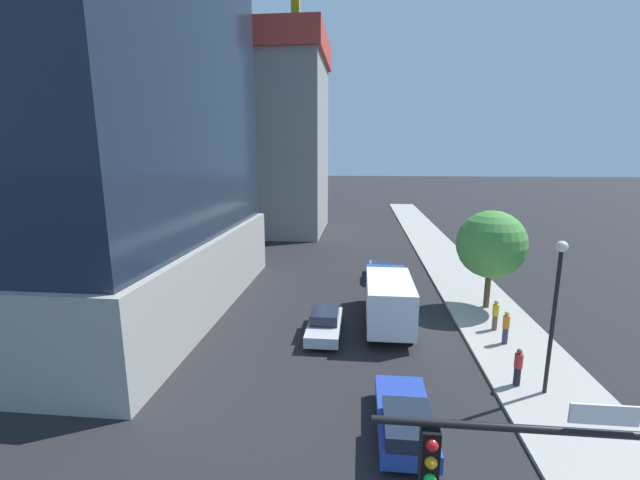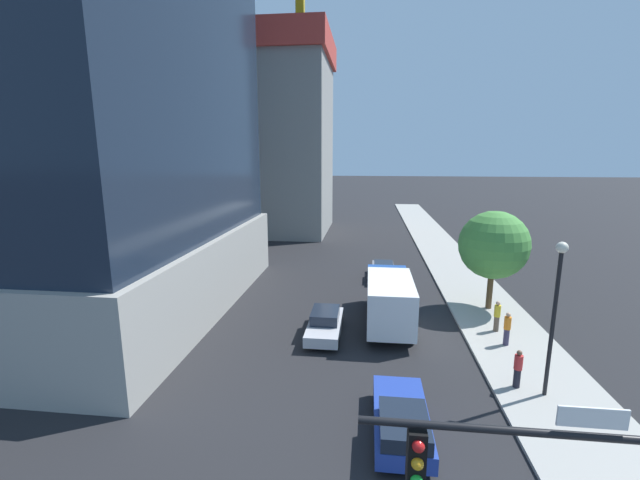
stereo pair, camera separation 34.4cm
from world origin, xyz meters
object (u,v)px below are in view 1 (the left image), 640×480
at_px(street_lamp, 556,297).
at_px(pedestrian_yellow_shirt, 495,315).
at_px(construction_building, 271,126).
at_px(box_truck, 388,297).
at_px(car_blue, 405,419).
at_px(pedestrian_orange_shirt, 506,327).
at_px(car_silver, 325,323).
at_px(pedestrian_red_shirt, 518,367).
at_px(car_gray, 381,270).
at_px(street_tree, 491,244).

relative_size(street_lamp, pedestrian_yellow_shirt, 3.67).
height_order(construction_building, pedestrian_yellow_shirt, construction_building).
bearing_deg(construction_building, box_truck, -66.05).
bearing_deg(car_blue, construction_building, 108.41).
distance_m(box_truck, pedestrian_orange_shirt, 6.35).
height_order(car_silver, pedestrian_yellow_shirt, pedestrian_yellow_shirt).
height_order(street_lamp, car_blue, street_lamp).
height_order(car_blue, pedestrian_orange_shirt, pedestrian_orange_shirt).
xyz_separation_m(car_blue, car_silver, (-3.53, 8.08, -0.01)).
bearing_deg(car_silver, street_lamp, -27.22).
xyz_separation_m(street_lamp, car_blue, (-6.01, -3.17, -3.57)).
xyz_separation_m(car_silver, pedestrian_red_shirt, (8.59, -4.46, 0.31)).
bearing_deg(car_blue, car_silver, 113.63).
height_order(car_gray, pedestrian_yellow_shirt, pedestrian_yellow_shirt).
relative_size(construction_building, box_truck, 4.26).
distance_m(street_lamp, car_silver, 11.32).
relative_size(pedestrian_yellow_shirt, pedestrian_orange_shirt, 0.99).
bearing_deg(construction_building, pedestrian_orange_shirt, -59.20).
height_order(construction_building, street_tree, construction_building).
relative_size(car_gray, box_truck, 0.57).
bearing_deg(street_tree, car_silver, -153.69).
relative_size(street_lamp, box_truck, 0.83).
bearing_deg(construction_building, car_gray, -57.35).
bearing_deg(car_blue, pedestrian_orange_shirt, 52.53).
distance_m(box_truck, pedestrian_yellow_shirt, 5.96).
bearing_deg(box_truck, pedestrian_orange_shirt, -21.16).
bearing_deg(street_tree, pedestrian_orange_shirt, -96.28).
distance_m(construction_building, car_blue, 43.77).
distance_m(street_lamp, pedestrian_orange_shirt, 5.55).
bearing_deg(car_gray, construction_building, 122.65).
relative_size(street_tree, car_gray, 1.44).
bearing_deg(pedestrian_yellow_shirt, street_lamp, -88.96).
height_order(street_lamp, car_gray, street_lamp).
bearing_deg(car_gray, street_lamp, -69.33).
distance_m(street_lamp, pedestrian_red_shirt, 3.44).
bearing_deg(pedestrian_orange_shirt, street_tree, 83.72).
bearing_deg(car_blue, pedestrian_red_shirt, 35.62).
relative_size(car_blue, pedestrian_yellow_shirt, 2.65).
height_order(construction_building, car_silver, construction_building).
distance_m(construction_building, street_lamp, 42.33).
relative_size(street_lamp, pedestrian_orange_shirt, 3.63).
bearing_deg(pedestrian_red_shirt, pedestrian_yellow_shirt, 81.72).
distance_m(car_gray, pedestrian_orange_shirt, 12.85).
bearing_deg(pedestrian_orange_shirt, box_truck, 158.84).
distance_m(construction_building, car_silver, 35.47).
bearing_deg(pedestrian_yellow_shirt, construction_building, 122.23).
bearing_deg(car_silver, car_gray, 72.23).
xyz_separation_m(construction_building, street_lamp, (19.25, -36.59, -9.09)).
height_order(street_tree, pedestrian_orange_shirt, street_tree).
bearing_deg(pedestrian_orange_shirt, car_gray, 117.27).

